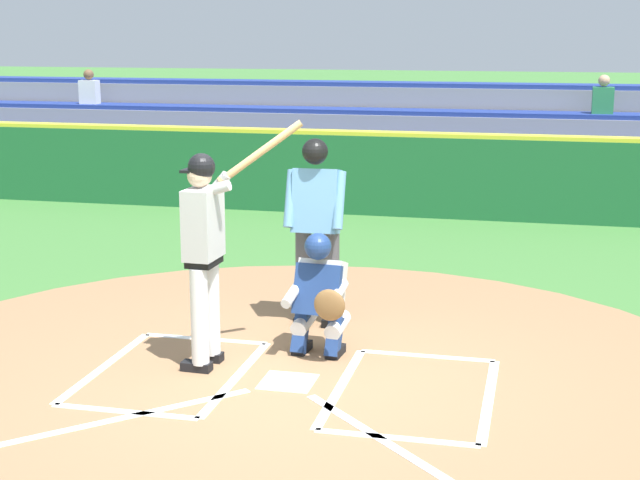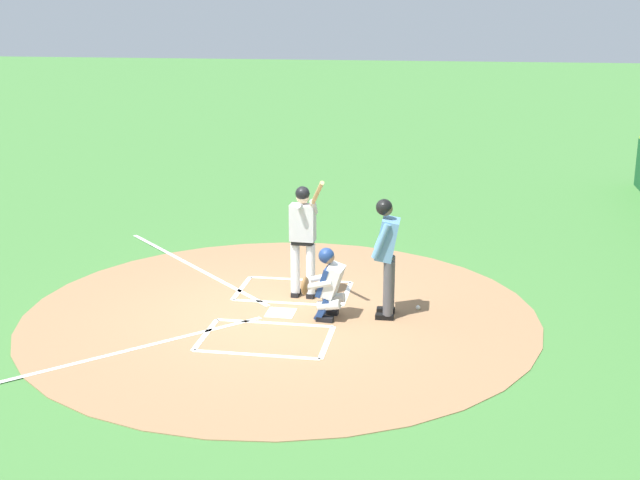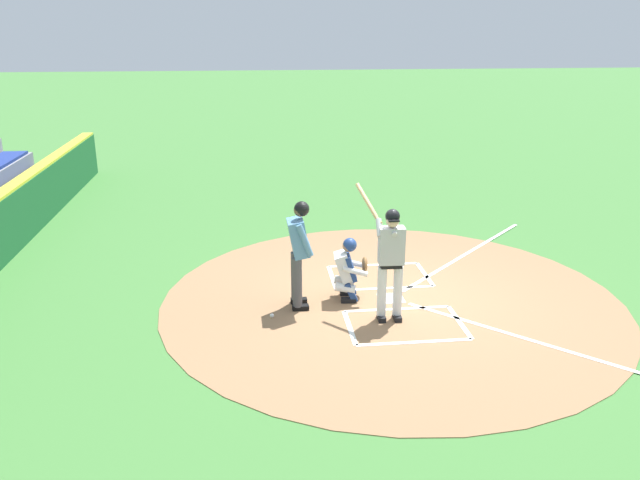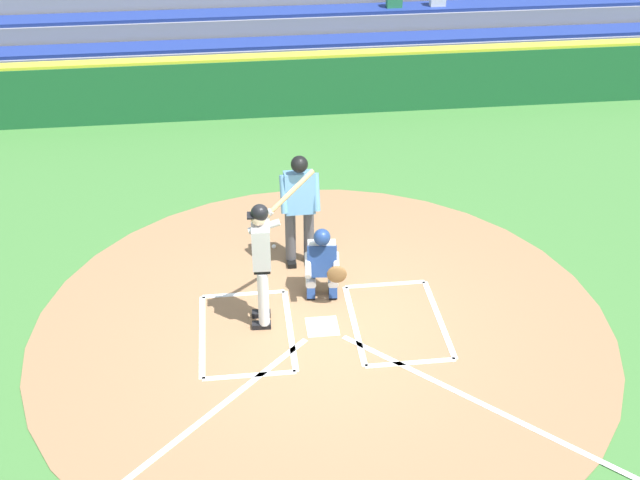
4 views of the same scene
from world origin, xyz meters
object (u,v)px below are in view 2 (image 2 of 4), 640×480
at_px(plate_umpire, 387,250).
at_px(catcher, 327,282).
at_px(batter, 303,233).
at_px(baseball, 418,308).

bearing_deg(plate_umpire, catcher, 105.35).
xyz_separation_m(batter, baseball, (-0.26, -1.89, -1.06)).
bearing_deg(catcher, batter, 31.10).
distance_m(catcher, baseball, 1.59).
relative_size(batter, plate_umpire, 1.14).
bearing_deg(batter, baseball, -97.74).
bearing_deg(baseball, batter, 82.26).
xyz_separation_m(batter, plate_umpire, (-0.63, -1.41, -0.02)).
relative_size(catcher, baseball, 15.27).
bearing_deg(baseball, catcher, 114.41).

